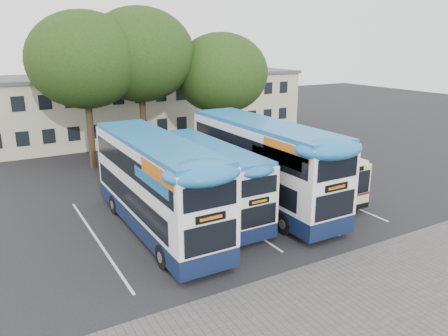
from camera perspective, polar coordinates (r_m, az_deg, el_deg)
The scene contains 12 objects.
ground at distance 22.98m, azimuth 14.46°, elevation -7.98°, with size 120.00×120.00×0.00m, color black.
paving_strip at distance 18.69m, azimuth 20.83°, elevation -14.49°, with size 40.00×6.00×0.01m, color #595654.
bay_lines at distance 24.53m, azimuth -0.14°, elevation -5.84°, with size 14.12×11.00×0.01m.
depot_building at distance 44.77m, azimuth -10.08°, elevation 8.19°, with size 32.40×8.40×6.20m.
lamp_post at distance 40.79m, azimuth 1.34°, elevation 10.40°, with size 0.25×1.05×9.06m.
tree_left at distance 33.48m, azimuth -17.77°, elevation 13.27°, with size 8.11×8.11×11.39m.
tree_mid at distance 35.09m, azimuth -10.93°, elevation 14.31°, with size 8.42×8.42×11.82m.
tree_right at distance 36.44m, azimuth -0.37°, elevation 12.25°, with size 7.67×7.67×9.97m.
bus_dd_left at distance 21.71m, azimuth -8.92°, elevation -1.69°, with size 2.77×11.41×4.75m.
bus_dd_mid at distance 23.69m, azimuth -1.91°, elevation -1.10°, with size 2.30×9.47×3.94m.
bus_dd_right at distance 24.89m, azimuth 4.98°, elevation 0.99°, with size 2.86×11.78×4.91m.
bus_single at distance 28.04m, azimuth 9.38°, elevation 0.36°, with size 2.50×9.82×2.93m.
Camera 1 is at (-15.02, -14.75, 9.22)m, focal length 35.00 mm.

